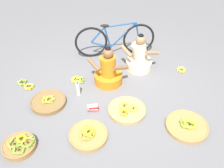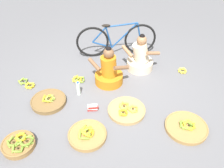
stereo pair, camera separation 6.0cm
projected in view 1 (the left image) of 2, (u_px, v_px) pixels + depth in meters
The scene contains 14 objects.
ground_plane at pixel (111, 92), 4.26m from camera, with size 10.00×10.00×0.00m, color slate.
vendor_woman_front at pixel (108, 72), 4.34m from camera, with size 0.74×0.54×0.76m.
vendor_woman_behind at pixel (139, 58), 4.70m from camera, with size 0.74×0.52×0.76m.
bicycle_leaning at pixel (115, 40), 5.03m from camera, with size 1.70×0.19×0.73m.
banana_basket_back_center at pixel (127, 110), 3.85m from camera, with size 0.62×0.62×0.14m.
banana_basket_back_right at pixel (187, 126), 3.59m from camera, with size 0.64×0.64×0.13m.
banana_basket_front_right at pixel (88, 135), 3.44m from camera, with size 0.57×0.57×0.16m.
banana_basket_front_left at pixel (48, 102), 3.99m from camera, with size 0.59×0.59×0.15m.
banana_basket_near_bicycle at pixel (20, 145), 3.29m from camera, with size 0.47×0.46×0.17m.
loose_bananas_mid_left at pixel (181, 70), 4.75m from camera, with size 0.20×0.20×0.09m.
loose_bananas_mid_right at pixel (78, 80), 4.49m from camera, with size 0.26×0.23×0.09m.
loose_bananas_front_center at pixel (27, 85), 4.37m from camera, with size 0.37×0.34×0.09m.
water_bottle at pixel (78, 89), 4.12m from camera, with size 0.07×0.07×0.28m.
packet_carton_stack at pixel (93, 108), 3.86m from camera, with size 0.18×0.06×0.12m.
Camera 1 is at (-0.19, -3.22, 2.78)m, focal length 38.21 mm.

